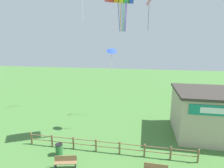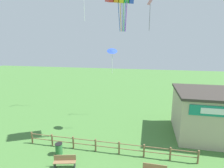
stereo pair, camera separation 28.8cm
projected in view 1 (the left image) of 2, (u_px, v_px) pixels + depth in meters
name	position (u px, v px, depth m)	size (l,w,h in m)	color
wooden_fence	(108.00, 146.00, 14.56)	(14.29, 0.14, 1.11)	brown
seaside_building	(213.00, 113.00, 17.15)	(7.31, 6.07, 4.54)	#B7A88E
park_bench_near_fence	(66.00, 162.00, 12.76)	(1.67, 0.77, 0.92)	olive
trash_bin	(59.00, 149.00, 14.30)	(0.61, 0.61, 0.94)	#2D6B38
kite_blue_delta	(112.00, 51.00, 17.31)	(1.24, 1.17, 2.55)	blue
kite_pink_diamond	(149.00, 8.00, 20.16)	(0.74, 0.80, 3.62)	pink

